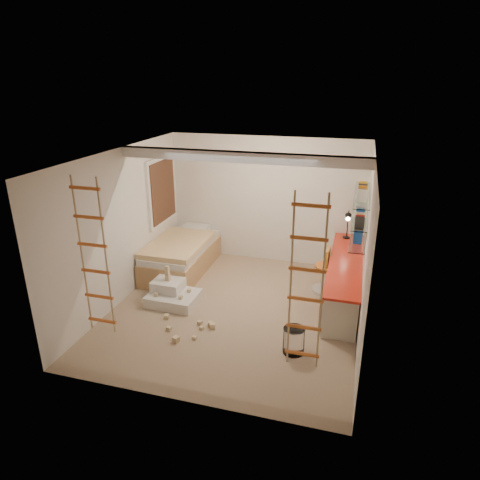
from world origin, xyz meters
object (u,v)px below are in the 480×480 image
(desk, at_px, (344,279))
(play_platform, at_px, (172,294))
(bed, at_px, (182,255))
(swivel_chair, at_px, (326,276))

(desk, distance_m, play_platform, 3.00)
(bed, relative_size, swivel_chair, 2.38)
(desk, relative_size, swivel_chair, 3.33)
(desk, relative_size, play_platform, 3.26)
(desk, xyz_separation_m, bed, (-3.20, 0.36, -0.07))
(desk, height_order, swivel_chair, swivel_chair)
(swivel_chair, relative_size, play_platform, 0.98)
(desk, distance_m, bed, 3.22)
(desk, bearing_deg, play_platform, -162.36)
(desk, xyz_separation_m, swivel_chair, (-0.32, 0.23, -0.09))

